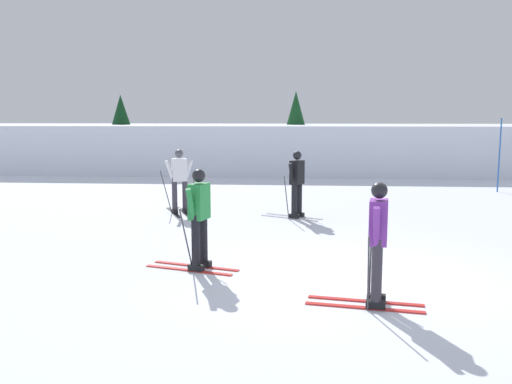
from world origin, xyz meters
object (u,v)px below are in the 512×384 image
skier_green (199,216)px  skier_purple (377,241)px  trail_marker_pole (499,155)px  conifer_far_left (121,123)px  conifer_far_right (296,121)px  skier_black (297,182)px  skier_white (179,179)px

skier_green → skier_purple: size_ratio=1.00×
trail_marker_pole → conifer_far_left: (-15.67, 7.86, 0.98)m
skier_green → skier_purple: (2.72, -1.60, 0.00)m
conifer_far_right → conifer_far_left: bearing=-177.3°
skier_purple → conifer_far_left: (-9.88, 19.73, 1.32)m
trail_marker_pole → conifer_far_right: (-6.95, 8.26, 1.08)m
skier_purple → trail_marker_pole: 13.21m
trail_marker_pole → skier_black: bearing=-141.9°
skier_black → conifer_far_right: bearing=90.3°
skier_black → conifer_far_left: conifer_far_left is taller
trail_marker_pole → conifer_far_right: conifer_far_right is taller
conifer_far_right → skier_white: bearing=-102.9°
skier_green → skier_white: (-1.47, 5.30, 0.00)m
skier_purple → conifer_far_right: bearing=93.3°
skier_black → skier_purple: same height
skier_green → trail_marker_pole: bearing=50.4°
skier_black → conifer_far_left: size_ratio=0.47×
skier_green → skier_black: size_ratio=1.00×
skier_green → conifer_far_left: size_ratio=0.47×
trail_marker_pole → skier_white: bearing=-153.5°
skier_green → skier_black: bearing=71.5°
skier_purple → conifer_far_left: 22.11m
skier_white → skier_purple: same height
skier_green → conifer_far_right: 18.66m
skier_white → conifer_far_left: 14.10m
skier_white → skier_purple: size_ratio=1.00×
skier_black → trail_marker_pole: 8.75m
skier_black → conifer_far_right: conifer_far_right is taller
skier_white → conifer_far_left: size_ratio=0.47×
skier_purple → trail_marker_pole: trail_marker_pole is taller
skier_purple → trail_marker_pole: size_ratio=0.68×
skier_green → conifer_far_right: bearing=85.2°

